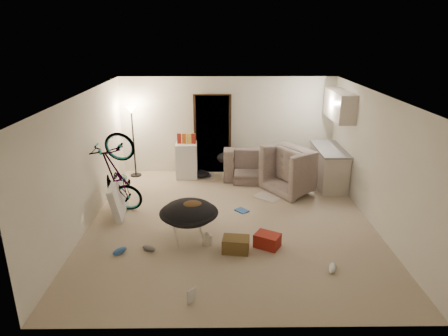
{
  "coord_description": "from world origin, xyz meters",
  "views": [
    {
      "loc": [
        -0.21,
        -7.14,
        3.59
      ],
      "look_at": [
        -0.13,
        0.6,
        0.91
      ],
      "focal_mm": 32.0,
      "sensor_mm": 36.0,
      "label": 1
    }
  ],
  "objects_px": {
    "floor_lamp": "(132,127)",
    "armchair": "(300,173)",
    "kitchen_counter": "(328,167)",
    "mini_fridge": "(187,160)",
    "juicer": "(207,239)",
    "saucer_chair": "(189,218)",
    "drink_case_a": "(236,244)",
    "tv_box": "(118,198)",
    "drink_case_b": "(267,240)",
    "bicycle": "(118,191)",
    "sofa": "(265,166)"
  },
  "relations": [
    {
      "from": "bicycle",
      "to": "mini_fridge",
      "type": "distance_m",
      "value": 2.43
    },
    {
      "from": "kitchen_counter",
      "to": "tv_box",
      "type": "xyz_separation_m",
      "value": [
        -4.73,
        -1.62,
        -0.1
      ]
    },
    {
      "from": "drink_case_a",
      "to": "juicer",
      "type": "bearing_deg",
      "value": 161.96
    },
    {
      "from": "mini_fridge",
      "to": "tv_box",
      "type": "bearing_deg",
      "value": -121.8
    },
    {
      "from": "bicycle",
      "to": "mini_fridge",
      "type": "height_order",
      "value": "bicycle"
    },
    {
      "from": "drink_case_a",
      "to": "juicer",
      "type": "relative_size",
      "value": 1.76
    },
    {
      "from": "drink_case_b",
      "to": "juicer",
      "type": "relative_size",
      "value": 1.64
    },
    {
      "from": "armchair",
      "to": "mini_fridge",
      "type": "relative_size",
      "value": 1.34
    },
    {
      "from": "saucer_chair",
      "to": "armchair",
      "type": "bearing_deg",
      "value": 45.01
    },
    {
      "from": "drink_case_a",
      "to": "tv_box",
      "type": "bearing_deg",
      "value": 155.09
    },
    {
      "from": "sofa",
      "to": "armchair",
      "type": "relative_size",
      "value": 1.76
    },
    {
      "from": "mini_fridge",
      "to": "juicer",
      "type": "height_order",
      "value": "mini_fridge"
    },
    {
      "from": "juicer",
      "to": "armchair",
      "type": "bearing_deg",
      "value": 50.91
    },
    {
      "from": "mini_fridge",
      "to": "drink_case_a",
      "type": "relative_size",
      "value": 2.0
    },
    {
      "from": "sofa",
      "to": "mini_fridge",
      "type": "height_order",
      "value": "mini_fridge"
    },
    {
      "from": "floor_lamp",
      "to": "armchair",
      "type": "relative_size",
      "value": 1.51
    },
    {
      "from": "bicycle",
      "to": "drink_case_b",
      "type": "relative_size",
      "value": 4.25
    },
    {
      "from": "floor_lamp",
      "to": "saucer_chair",
      "type": "relative_size",
      "value": 1.73
    },
    {
      "from": "sofa",
      "to": "floor_lamp",
      "type": "bearing_deg",
      "value": -1.36
    },
    {
      "from": "mini_fridge",
      "to": "tv_box",
      "type": "xyz_separation_m",
      "value": [
        -1.24,
        -2.17,
        -0.11
      ]
    },
    {
      "from": "mini_fridge",
      "to": "juicer",
      "type": "bearing_deg",
      "value": -81.91
    },
    {
      "from": "floor_lamp",
      "to": "tv_box",
      "type": "xyz_separation_m",
      "value": [
        0.1,
        -2.27,
        -0.97
      ]
    },
    {
      "from": "floor_lamp",
      "to": "drink_case_b",
      "type": "height_order",
      "value": "floor_lamp"
    },
    {
      "from": "armchair",
      "to": "drink_case_b",
      "type": "relative_size",
      "value": 2.87
    },
    {
      "from": "drink_case_a",
      "to": "juicer",
      "type": "distance_m",
      "value": 0.55
    },
    {
      "from": "kitchen_counter",
      "to": "tv_box",
      "type": "relative_size",
      "value": 1.46
    },
    {
      "from": "kitchen_counter",
      "to": "juicer",
      "type": "distance_m",
      "value": 4.09
    },
    {
      "from": "kitchen_counter",
      "to": "bicycle",
      "type": "xyz_separation_m",
      "value": [
        -4.73,
        -1.54,
        0.03
      ]
    },
    {
      "from": "saucer_chair",
      "to": "drink_case_a",
      "type": "bearing_deg",
      "value": -26.58
    },
    {
      "from": "saucer_chair",
      "to": "juicer",
      "type": "distance_m",
      "value": 0.49
    },
    {
      "from": "floor_lamp",
      "to": "drink_case_a",
      "type": "height_order",
      "value": "floor_lamp"
    },
    {
      "from": "kitchen_counter",
      "to": "tv_box",
      "type": "height_order",
      "value": "kitchen_counter"
    },
    {
      "from": "kitchen_counter",
      "to": "juicer",
      "type": "relative_size",
      "value": 5.89
    },
    {
      "from": "juicer",
      "to": "saucer_chair",
      "type": "bearing_deg",
      "value": 152.28
    },
    {
      "from": "armchair",
      "to": "drink_case_a",
      "type": "height_order",
      "value": "armchair"
    },
    {
      "from": "armchair",
      "to": "juicer",
      "type": "height_order",
      "value": "armchair"
    },
    {
      "from": "mini_fridge",
      "to": "juicer",
      "type": "xyz_separation_m",
      "value": [
        0.62,
        -3.44,
        -0.34
      ]
    },
    {
      "from": "tv_box",
      "to": "bicycle",
      "type": "bearing_deg",
      "value": 84.41
    },
    {
      "from": "mini_fridge",
      "to": "armchair",
      "type": "bearing_deg",
      "value": -18.82
    },
    {
      "from": "armchair",
      "to": "drink_case_a",
      "type": "xyz_separation_m",
      "value": [
        -1.63,
        -2.86,
        -0.26
      ]
    },
    {
      "from": "drink_case_b",
      "to": "juicer",
      "type": "xyz_separation_m",
      "value": [
        -1.06,
        0.09,
        -0.02
      ]
    },
    {
      "from": "armchair",
      "to": "bicycle",
      "type": "xyz_separation_m",
      "value": [
        -3.99,
        -1.27,
        0.08
      ]
    },
    {
      "from": "drink_case_b",
      "to": "drink_case_a",
      "type": "bearing_deg",
      "value": -135.75
    },
    {
      "from": "sofa",
      "to": "tv_box",
      "type": "distance_m",
      "value": 3.85
    },
    {
      "from": "bicycle",
      "to": "drink_case_b",
      "type": "height_order",
      "value": "bicycle"
    },
    {
      "from": "drink_case_a",
      "to": "drink_case_b",
      "type": "xyz_separation_m",
      "value": [
        0.56,
        0.15,
        -0.01
      ]
    },
    {
      "from": "bicycle",
      "to": "drink_case_a",
      "type": "distance_m",
      "value": 2.86
    },
    {
      "from": "sofa",
      "to": "juicer",
      "type": "bearing_deg",
      "value": 69.51
    },
    {
      "from": "kitchen_counter",
      "to": "mini_fridge",
      "type": "height_order",
      "value": "mini_fridge"
    },
    {
      "from": "saucer_chair",
      "to": "drink_case_b",
      "type": "height_order",
      "value": "saucer_chair"
    }
  ]
}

